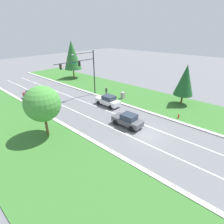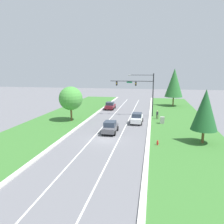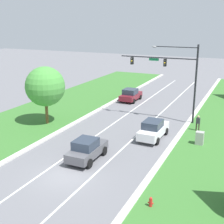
# 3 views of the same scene
# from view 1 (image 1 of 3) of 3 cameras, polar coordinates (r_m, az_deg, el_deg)

# --- Properties ---
(ground_plane) EXTENTS (160.00, 160.00, 0.00)m
(ground_plane) POSITION_cam_1_polar(r_m,az_deg,el_deg) (22.60, 11.24, -7.08)
(ground_plane) COLOR slate
(curb_strip_right) EXTENTS (0.50, 90.00, 0.15)m
(curb_strip_right) POSITION_cam_1_polar(r_m,az_deg,el_deg) (27.04, 17.53, -1.93)
(curb_strip_right) COLOR beige
(curb_strip_right) RESTS_ON ground_plane
(curb_strip_left) EXTENTS (0.50, 90.00, 0.15)m
(curb_strip_left) POSITION_cam_1_polar(r_m,az_deg,el_deg) (18.72, 1.92, -13.98)
(curb_strip_left) COLOR beige
(curb_strip_left) RESTS_ON ground_plane
(grass_verge_right) EXTENTS (10.00, 90.00, 0.08)m
(grass_verge_right) POSITION_cam_1_polar(r_m,az_deg,el_deg) (31.55, 21.65, 1.33)
(grass_verge_right) COLOR #38702D
(grass_verge_right) RESTS_ON ground_plane
(grass_verge_left) EXTENTS (10.00, 90.00, 0.08)m
(grass_verge_left) POSITION_cam_1_polar(r_m,az_deg,el_deg) (16.17, -11.17, -22.67)
(grass_verge_left) COLOR #38702D
(grass_verge_left) RESTS_ON ground_plane
(lane_stripe_inner_left) EXTENTS (0.14, 81.00, 0.01)m
(lane_stripe_inner_left) POSITION_cam_1_polar(r_m,az_deg,el_deg) (21.29, 8.68, -9.07)
(lane_stripe_inner_left) COLOR white
(lane_stripe_inner_left) RESTS_ON ground_plane
(lane_stripe_inner_right) EXTENTS (0.14, 81.00, 0.01)m
(lane_stripe_inner_right) POSITION_cam_1_polar(r_m,az_deg,el_deg) (23.97, 13.50, -5.28)
(lane_stripe_inner_right) COLOR white
(lane_stripe_inner_right) RESTS_ON ground_plane
(traffic_signal_mast) EXTENTS (8.57, 0.41, 8.50)m
(traffic_signal_mast) POSITION_cam_1_polar(r_m,az_deg,el_deg) (33.04, -9.08, 14.12)
(traffic_signal_mast) COLOR black
(traffic_signal_mast) RESTS_ON ground_plane
(white_sedan) EXTENTS (2.03, 4.64, 1.83)m
(white_sedan) POSITION_cam_1_polar(r_m,az_deg,el_deg) (29.98, -1.32, 3.76)
(white_sedan) COLOR white
(white_sedan) RESTS_ON ground_plane
(graphite_sedan) EXTENTS (2.03, 4.26, 1.80)m
(graphite_sedan) POSITION_cam_1_polar(r_m,az_deg,el_deg) (23.63, 5.14, -2.60)
(graphite_sedan) COLOR #4C4C51
(graphite_sedan) RESTS_ON ground_plane
(burgundy_sedan) EXTENTS (2.13, 4.27, 1.73)m
(burgundy_sedan) POSITION_cam_1_polar(r_m,az_deg,el_deg) (35.98, -24.51, 5.09)
(burgundy_sedan) COLOR maroon
(burgundy_sedan) RESTS_ON ground_plane
(utility_cabinet) EXTENTS (0.70, 0.60, 1.26)m
(utility_cabinet) POSITION_cam_1_polar(r_m,az_deg,el_deg) (33.24, 3.57, 5.43)
(utility_cabinet) COLOR #9E9E99
(utility_cabinet) RESTS_ON ground_plane
(pedestrian) EXTENTS (0.40, 0.24, 1.69)m
(pedestrian) POSITION_cam_1_polar(r_m,az_deg,el_deg) (34.79, -1.89, 6.92)
(pedestrian) COLOR #42382D
(pedestrian) RESTS_ON ground_plane
(fire_hydrant) EXTENTS (0.34, 0.20, 0.70)m
(fire_hydrant) POSITION_cam_1_polar(r_m,az_deg,el_deg) (27.55, 20.90, -1.32)
(fire_hydrant) COLOR red
(fire_hydrant) RESTS_ON ground_plane
(conifer_near_right_tree) EXTENTS (3.20, 3.20, 6.89)m
(conifer_near_right_tree) POSITION_cam_1_polar(r_m,az_deg,el_deg) (31.82, 22.79, 9.57)
(conifer_near_right_tree) COLOR brown
(conifer_near_right_tree) RESTS_ON ground_plane
(oak_near_left_tree) EXTENTS (4.21, 4.21, 6.27)m
(oak_near_left_tree) POSITION_cam_1_polar(r_m,az_deg,el_deg) (21.74, -21.76, 2.50)
(oak_near_left_tree) COLOR brown
(oak_near_left_tree) RESTS_ON ground_plane
(conifer_far_right_tree) EXTENTS (4.44, 4.44, 9.54)m
(conifer_far_right_tree) POSITION_cam_1_polar(r_m,az_deg,el_deg) (48.26, -12.92, 17.68)
(conifer_far_right_tree) COLOR brown
(conifer_far_right_tree) RESTS_ON ground_plane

